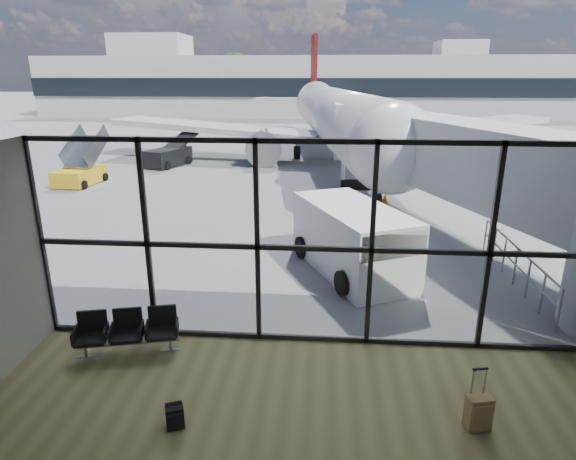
# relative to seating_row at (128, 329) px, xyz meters

# --- Properties ---
(ground) EXTENTS (220.00, 220.00, 0.00)m
(ground) POSITION_rel_seating_row_xyz_m (3.92, 40.74, -0.52)
(ground) COLOR slate
(ground) RESTS_ON ground
(lounge_shell) EXTENTS (12.02, 8.01, 4.51)m
(lounge_shell) POSITION_rel_seating_row_xyz_m (3.92, -4.06, 2.13)
(lounge_shell) COLOR brown
(lounge_shell) RESTS_ON ground
(glass_curtain_wall) EXTENTS (12.10, 0.12, 4.50)m
(glass_curtain_wall) POSITION_rel_seating_row_xyz_m (3.92, 0.74, 1.72)
(glass_curtain_wall) COLOR white
(glass_curtain_wall) RESTS_ON ground
(jet_bridge) EXTENTS (8.00, 16.50, 4.33)m
(jet_bridge) POSITION_rel_seating_row_xyz_m (8.82, 7.81, 2.24)
(jet_bridge) COLOR #A9ABAE
(jet_bridge) RESTS_ON ground
(apron_railing) EXTENTS (0.06, 5.46, 1.11)m
(apron_railing) POSITION_rel_seating_row_xyz_m (9.52, 4.24, 0.20)
(apron_railing) COLOR gray
(apron_railing) RESTS_ON ground
(far_terminal) EXTENTS (80.00, 12.20, 11.00)m
(far_terminal) POSITION_rel_seating_row_xyz_m (3.33, 62.71, 3.69)
(far_terminal) COLOR #B2B1AD
(far_terminal) RESTS_ON ground
(tree_0) EXTENTS (4.95, 4.95, 7.12)m
(tree_0) POSITION_rel_seating_row_xyz_m (-41.08, 72.74, 4.11)
(tree_0) COLOR #382619
(tree_0) RESTS_ON ground
(tree_1) EXTENTS (5.61, 5.61, 8.07)m
(tree_1) POSITION_rel_seating_row_xyz_m (-35.08, 72.74, 4.73)
(tree_1) COLOR #382619
(tree_1) RESTS_ON ground
(tree_2) EXTENTS (6.27, 6.27, 9.03)m
(tree_2) POSITION_rel_seating_row_xyz_m (-29.08, 72.74, 5.35)
(tree_2) COLOR #382619
(tree_2) RESTS_ON ground
(tree_3) EXTENTS (4.95, 4.95, 7.12)m
(tree_3) POSITION_rel_seating_row_xyz_m (-23.08, 72.74, 4.11)
(tree_3) COLOR #382619
(tree_3) RESTS_ON ground
(tree_4) EXTENTS (5.61, 5.61, 8.07)m
(tree_4) POSITION_rel_seating_row_xyz_m (-17.08, 72.74, 4.73)
(tree_4) COLOR #382619
(tree_4) RESTS_ON ground
(tree_5) EXTENTS (6.27, 6.27, 9.03)m
(tree_5) POSITION_rel_seating_row_xyz_m (-11.08, 72.74, 5.35)
(tree_5) COLOR #382619
(tree_5) RESTS_ON ground
(seating_row) EXTENTS (2.13, 1.05, 0.94)m
(seating_row) POSITION_rel_seating_row_xyz_m (0.00, 0.00, 0.00)
(seating_row) COLOR gray
(seating_row) RESTS_ON ground
(backpack) EXTENTS (0.35, 0.34, 0.44)m
(backpack) POSITION_rel_seating_row_xyz_m (1.70, -2.26, -0.31)
(backpack) COLOR black
(backpack) RESTS_ON ground
(suitcase) EXTENTS (0.45, 0.36, 1.10)m
(suitcase) POSITION_rel_seating_row_xyz_m (6.77, -1.89, -0.19)
(suitcase) COLOR olive
(suitcase) RESTS_ON ground
(airliner) EXTENTS (31.38, 36.51, 9.43)m
(airliner) POSITION_rel_seating_row_xyz_m (4.69, 26.15, 2.35)
(airliner) COLOR silver
(airliner) RESTS_ON ground
(service_van) EXTENTS (3.75, 5.03, 2.01)m
(service_van) POSITION_rel_seating_row_xyz_m (5.02, 4.81, 0.51)
(service_van) COLOR white
(service_van) RESTS_ON ground
(belt_loader) EXTENTS (2.78, 4.46, 1.95)m
(belt_loader) POSITION_rel_seating_row_xyz_m (-6.02, 21.64, 0.13)
(belt_loader) COLOR black
(belt_loader) RESTS_ON ground
(mobile_stairs) EXTENTS (2.08, 3.56, 2.40)m
(mobile_stairs) POSITION_rel_seating_row_xyz_m (-9.08, 15.90, 0.05)
(mobile_stairs) COLOR gold
(mobile_stairs) RESTS_ON ground
(traffic_cone_a) EXTENTS (0.37, 0.37, 0.53)m
(traffic_cone_a) POSITION_rel_seating_row_xyz_m (3.48, 12.82, -0.27)
(traffic_cone_a) COLOR #FF600D
(traffic_cone_a) RESTS_ON ground
(traffic_cone_b) EXTENTS (0.39, 0.39, 0.55)m
(traffic_cone_b) POSITION_rel_seating_row_xyz_m (6.85, 12.70, -0.26)
(traffic_cone_b) COLOR orange
(traffic_cone_b) RESTS_ON ground
(traffic_cone_c) EXTENTS (0.42, 0.42, 0.60)m
(traffic_cone_c) POSITION_rel_seating_row_xyz_m (5.46, 11.96, -0.24)
(traffic_cone_c) COLOR #FF590D
(traffic_cone_c) RESTS_ON ground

